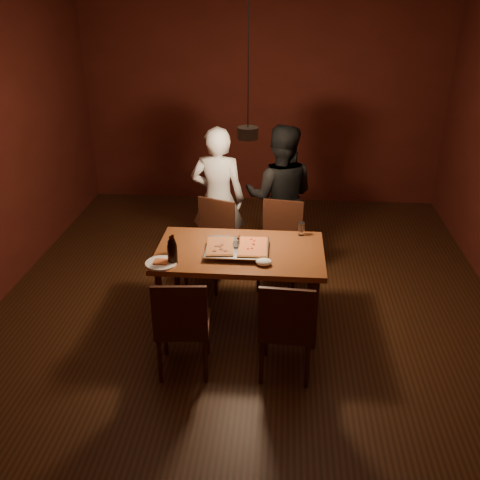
# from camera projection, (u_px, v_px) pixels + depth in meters

# --- Properties ---
(room_shell) EXTENTS (6.00, 6.00, 6.00)m
(room_shell) POSITION_uv_depth(u_px,v_px,m) (248.00, 172.00, 4.72)
(room_shell) COLOR #3B2110
(room_shell) RESTS_ON ground
(dining_table) EXTENTS (1.50, 0.90, 0.75)m
(dining_table) POSITION_uv_depth(u_px,v_px,m) (240.00, 257.00, 4.81)
(dining_table) COLOR brown
(dining_table) RESTS_ON floor
(chair_far_left) EXTENTS (0.54, 0.54, 0.49)m
(chair_far_left) POSITION_uv_depth(u_px,v_px,m) (212.00, 235.00, 5.58)
(chair_far_left) COLOR #38190F
(chair_far_left) RESTS_ON floor
(chair_far_right) EXTENTS (0.48, 0.48, 0.49)m
(chair_far_right) POSITION_uv_depth(u_px,v_px,m) (281.00, 236.00, 5.55)
(chair_far_right) COLOR #38190F
(chair_far_right) RESTS_ON floor
(chair_near_left) EXTENTS (0.46, 0.46, 0.49)m
(chair_near_left) POSITION_uv_depth(u_px,v_px,m) (182.00, 319.00, 4.17)
(chair_near_left) COLOR #38190F
(chair_near_left) RESTS_ON floor
(chair_near_right) EXTENTS (0.44, 0.44, 0.49)m
(chair_near_right) POSITION_uv_depth(u_px,v_px,m) (286.00, 322.00, 4.14)
(chair_near_right) COLOR #38190F
(chair_near_right) RESTS_ON floor
(pizza_tray) EXTENTS (0.58, 0.48, 0.05)m
(pizza_tray) POSITION_uv_depth(u_px,v_px,m) (237.00, 250.00, 4.74)
(pizza_tray) COLOR silver
(pizza_tray) RESTS_ON dining_table
(pizza_meat) EXTENTS (0.27, 0.39, 0.02)m
(pizza_meat) POSITION_uv_depth(u_px,v_px,m) (220.00, 246.00, 4.72)
(pizza_meat) COLOR maroon
(pizza_meat) RESTS_ON pizza_tray
(pizza_cheese) EXTENTS (0.26, 0.41, 0.02)m
(pizza_cheese) POSITION_uv_depth(u_px,v_px,m) (253.00, 247.00, 4.71)
(pizza_cheese) COLOR gold
(pizza_cheese) RESTS_ON pizza_tray
(spatula) EXTENTS (0.09, 0.24, 0.04)m
(spatula) POSITION_uv_depth(u_px,v_px,m) (237.00, 244.00, 4.75)
(spatula) COLOR silver
(spatula) RESTS_ON pizza_tray
(beer_bottle_a) EXTENTS (0.07, 0.07, 0.25)m
(beer_bottle_a) POSITION_uv_depth(u_px,v_px,m) (171.00, 250.00, 4.50)
(beer_bottle_a) COLOR black
(beer_bottle_a) RESTS_ON dining_table
(beer_bottle_b) EXTENTS (0.07, 0.07, 0.26)m
(beer_bottle_b) POSITION_uv_depth(u_px,v_px,m) (173.00, 249.00, 4.50)
(beer_bottle_b) COLOR black
(beer_bottle_b) RESTS_ON dining_table
(water_glass_left) EXTENTS (0.07, 0.07, 0.12)m
(water_glass_left) POSITION_uv_depth(u_px,v_px,m) (172.00, 247.00, 4.70)
(water_glass_left) COLOR silver
(water_glass_left) RESTS_ON dining_table
(water_glass_right) EXTENTS (0.06, 0.06, 0.13)m
(water_glass_right) POSITION_uv_depth(u_px,v_px,m) (301.00, 229.00, 5.04)
(water_glass_right) COLOR silver
(water_glass_right) RESTS_ON dining_table
(plate_slice) EXTENTS (0.27, 0.27, 0.03)m
(plate_slice) POSITION_uv_depth(u_px,v_px,m) (161.00, 263.00, 4.54)
(plate_slice) COLOR white
(plate_slice) RESTS_ON dining_table
(napkin) EXTENTS (0.14, 0.11, 0.06)m
(napkin) POSITION_uv_depth(u_px,v_px,m) (264.00, 262.00, 4.52)
(napkin) COLOR white
(napkin) RESTS_ON dining_table
(diner_white) EXTENTS (0.59, 0.40, 1.59)m
(diner_white) POSITION_uv_depth(u_px,v_px,m) (218.00, 199.00, 5.80)
(diner_white) COLOR silver
(diner_white) RESTS_ON floor
(diner_dark) EXTENTS (0.81, 0.66, 1.60)m
(diner_dark) POSITION_uv_depth(u_px,v_px,m) (280.00, 197.00, 5.85)
(diner_dark) COLOR black
(diner_dark) RESTS_ON floor
(pendant_lamp) EXTENTS (0.18, 0.18, 1.10)m
(pendant_lamp) POSITION_uv_depth(u_px,v_px,m) (248.00, 132.00, 4.57)
(pendant_lamp) COLOR black
(pendant_lamp) RESTS_ON ceiling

